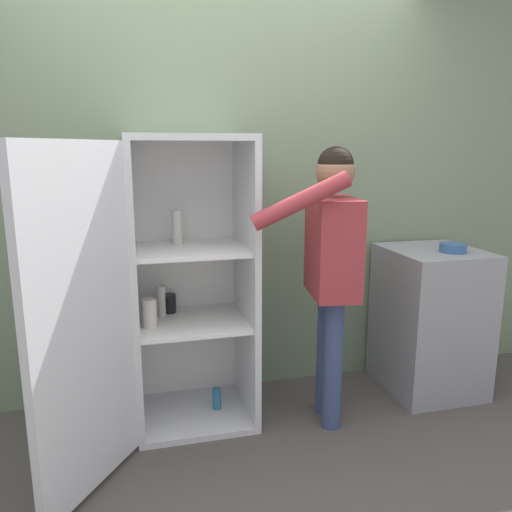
% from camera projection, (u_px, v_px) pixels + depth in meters
% --- Properties ---
extents(ground_plane, '(12.00, 12.00, 0.00)m').
position_uv_depth(ground_plane, '(255.00, 477.00, 2.37)').
color(ground_plane, '#4C4742').
extents(wall_back, '(7.00, 0.06, 2.55)m').
position_uv_depth(wall_back, '(215.00, 191.00, 3.03)').
color(wall_back, gray).
rests_on(wall_back, ground_plane).
extents(refrigerator, '(1.06, 1.12, 1.60)m').
position_uv_depth(refrigerator, '(169.00, 289.00, 2.65)').
color(refrigerator, silver).
rests_on(refrigerator, ground_plane).
extents(person, '(0.65, 0.54, 1.54)m').
position_uv_depth(person, '(331.00, 253.00, 2.68)').
color(person, '#384770').
rests_on(person, ground_plane).
extents(counter, '(0.56, 0.60, 0.92)m').
position_uv_depth(counter, '(430.00, 320.00, 3.18)').
color(counter, gray).
rests_on(counter, ground_plane).
extents(bowl, '(0.16, 0.16, 0.05)m').
position_uv_depth(bowl, '(453.00, 248.00, 3.00)').
color(bowl, '#335B8E').
rests_on(bowl, counter).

